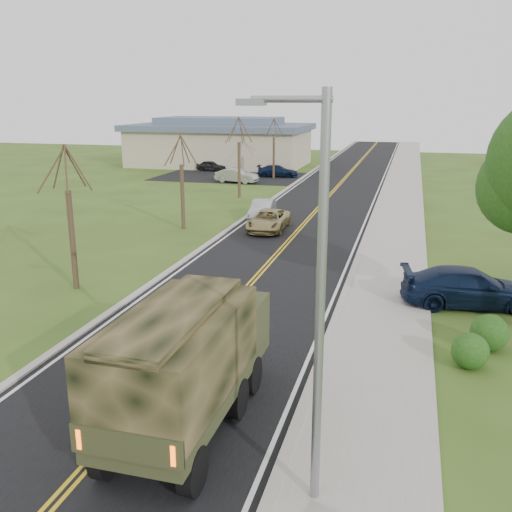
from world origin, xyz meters
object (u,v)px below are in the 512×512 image
at_px(suv_champagne, 269,220).
at_px(sedan_silver, 263,209).
at_px(pickup_navy, 469,288).
at_px(military_truck, 187,356).

distance_m(suv_champagne, sedan_silver, 3.47).
xyz_separation_m(sedan_silver, pickup_navy, (11.92, -14.04, 0.11)).
relative_size(suv_champagne, sedan_silver, 1.15).
distance_m(military_truck, suv_champagne, 21.90).
bearing_deg(military_truck, sedan_silver, 100.93).
height_order(sedan_silver, pickup_navy, pickup_navy).
height_order(military_truck, suv_champagne, military_truck).
distance_m(suv_champagne, pickup_navy, 15.19).
bearing_deg(sedan_silver, pickup_navy, -54.41).
xyz_separation_m(suv_champagne, pickup_navy, (10.70, -10.79, 0.12)).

